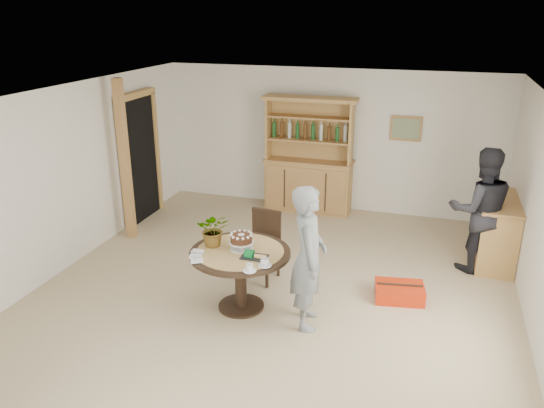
{
  "coord_description": "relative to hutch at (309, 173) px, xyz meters",
  "views": [
    {
      "loc": [
        1.77,
        -5.57,
        3.44
      ],
      "look_at": [
        -0.16,
        0.6,
        1.05
      ],
      "focal_mm": 35.0,
      "sensor_mm": 36.0,
      "label": 1
    }
  ],
  "objects": [
    {
      "name": "birthday_cake",
      "position": [
        0.02,
        -3.47,
        0.19
      ],
      "size": [
        0.3,
        0.3,
        0.2
      ],
      "color": "white",
      "rests_on": "dining_table"
    },
    {
      "name": "doorway",
      "position": [
        -2.63,
        -1.24,
        0.42
      ],
      "size": [
        0.13,
        1.1,
        2.18
      ],
      "color": "black",
      "rests_on": "ground"
    },
    {
      "name": "coffee_cup_a",
      "position": [
        0.42,
        -3.8,
        0.11
      ],
      "size": [
        0.15,
        0.15,
        0.09
      ],
      "color": "white",
      "rests_on": "dining_table"
    },
    {
      "name": "gift_tray",
      "position": [
        0.24,
        -3.65,
        0.1
      ],
      "size": [
        0.3,
        0.2,
        0.08
      ],
      "color": "black",
      "rests_on": "dining_table"
    },
    {
      "name": "flower_vase",
      "position": [
        -0.33,
        -3.47,
        0.28
      ],
      "size": [
        0.47,
        0.44,
        0.42
      ],
      "primitive_type": "imported",
      "rotation": [
        0.0,
        0.0,
        0.35
      ],
      "color": "#3F7233",
      "rests_on": "dining_table"
    },
    {
      "name": "dining_chair",
      "position": [
        0.03,
        -2.69,
        -0.15
      ],
      "size": [
        0.47,
        0.47,
        0.95
      ],
      "rotation": [
        0.0,
        0.0,
        -0.13
      ],
      "color": "black",
      "rests_on": "ground"
    },
    {
      "name": "ground",
      "position": [
        0.3,
        -3.24,
        -0.69
      ],
      "size": [
        7.0,
        7.0,
        0.0
      ],
      "primitive_type": "plane",
      "color": "tan",
      "rests_on": "ground"
    },
    {
      "name": "hutch",
      "position": [
        0.0,
        0.0,
        0.0
      ],
      "size": [
        1.62,
        0.54,
        2.04
      ],
      "color": "tan",
      "rests_on": "ground"
    },
    {
      "name": "napkins",
      "position": [
        -0.39,
        -3.84,
        0.09
      ],
      "size": [
        0.24,
        0.33,
        0.03
      ],
      "color": "white",
      "rests_on": "dining_table"
    },
    {
      "name": "adult_person",
      "position": [
        2.77,
        -1.59,
        0.19
      ],
      "size": [
        0.97,
        0.82,
        1.75
      ],
      "primitive_type": "imported",
      "rotation": [
        0.0,
        0.0,
        3.34
      ],
      "color": "black",
      "rests_on": "ground"
    },
    {
      "name": "room_shell",
      "position": [
        0.3,
        -3.23,
        1.05
      ],
      "size": [
        6.04,
        7.04,
        2.52
      ],
      "color": "white",
      "rests_on": "ground"
    },
    {
      "name": "sideboard",
      "position": [
        3.04,
        -1.24,
        -0.22
      ],
      "size": [
        0.54,
        1.26,
        0.94
      ],
      "color": "tan",
      "rests_on": "ground"
    },
    {
      "name": "red_suitcase",
      "position": [
        1.85,
        -2.76,
        -0.59
      ],
      "size": [
        0.66,
        0.49,
        0.21
      ],
      "rotation": [
        0.0,
        0.0,
        0.17
      ],
      "color": "red",
      "rests_on": "ground"
    },
    {
      "name": "coffee_cup_b",
      "position": [
        0.3,
        -3.97,
        0.11
      ],
      "size": [
        0.15,
        0.15,
        0.08
      ],
      "color": "white",
      "rests_on": "dining_table"
    },
    {
      "name": "pine_post",
      "position": [
        -2.4,
        -2.04,
        0.56
      ],
      "size": [
        0.12,
        0.12,
        2.5
      ],
      "primitive_type": "cube",
      "color": "#B07C4A",
      "rests_on": "ground"
    },
    {
      "name": "dining_table",
      "position": [
        0.02,
        -3.52,
        -0.08
      ],
      "size": [
        1.2,
        1.2,
        0.76
      ],
      "color": "black",
      "rests_on": "ground"
    },
    {
      "name": "teen_boy",
      "position": [
        0.87,
        -3.62,
        0.15
      ],
      "size": [
        0.54,
        0.69,
        1.68
      ],
      "primitive_type": "imported",
      "rotation": [
        0.0,
        0.0,
        1.82
      ],
      "color": "slate",
      "rests_on": "ground"
    }
  ]
}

